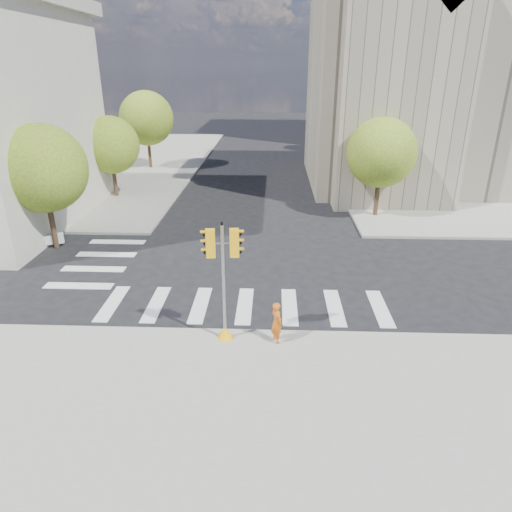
{
  "coord_description": "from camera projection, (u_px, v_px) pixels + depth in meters",
  "views": [
    {
      "loc": [
        0.97,
        -18.12,
        8.95
      ],
      "look_at": [
        0.35,
        -1.8,
        2.1
      ],
      "focal_mm": 32.0,
      "sensor_mm": 36.0,
      "label": 1
    }
  ],
  "objects": [
    {
      "name": "tree_re_near",
      "position": [
        381.0,
        153.0,
        27.57
      ],
      "size": [
        4.2,
        4.2,
        6.16
      ],
      "color": "#382616",
      "rests_on": "ground"
    },
    {
      "name": "tree_lw_near",
      "position": [
        42.0,
        169.0,
        22.62
      ],
      "size": [
        4.4,
        4.4,
        6.41
      ],
      "color": "#382616",
      "rests_on": "ground"
    },
    {
      "name": "lamp_near",
      "position": [
        377.0,
        135.0,
        31.04
      ],
      "size": [
        0.35,
        0.18,
        8.11
      ],
      "color": "black",
      "rests_on": "sidewalk_far_right"
    },
    {
      "name": "lamp_far",
      "position": [
        347.0,
        114.0,
        43.94
      ],
      "size": [
        0.35,
        0.18,
        8.11
      ],
      "color": "black",
      "rests_on": "sidewalk_far_right"
    },
    {
      "name": "office_tower",
      "position": [
        459.0,
        8.0,
        52.32
      ],
      "size": [
        20.0,
        18.0,
        30.0
      ],
      "primitive_type": "cube",
      "color": "#9EA0A3",
      "rests_on": "ground"
    },
    {
      "name": "ground",
      "position": [
        250.0,
        284.0,
        20.19
      ],
      "size": [
        160.0,
        160.0,
        0.0
      ],
      "primitive_type": "plane",
      "color": "black",
      "rests_on": "ground"
    },
    {
      "name": "tree_re_far",
      "position": [
        334.0,
        116.0,
        49.76
      ],
      "size": [
        4.0,
        4.0,
        5.88
      ],
      "color": "#382616",
      "rests_on": "ground"
    },
    {
      "name": "sidewalk_far_left",
      "position": [
        60.0,
        163.0,
        44.83
      ],
      "size": [
        28.0,
        40.0,
        0.15
      ],
      "primitive_type": "cube",
      "color": "gray",
      "rests_on": "ground"
    },
    {
      "name": "photographer",
      "position": [
        277.0,
        322.0,
        15.45
      ],
      "size": [
        0.58,
        0.65,
        1.5
      ],
      "primitive_type": "imported",
      "rotation": [
        0.0,
        0.0,
        2.1
      ],
      "color": "#D76014",
      "rests_on": "sidewalk_near"
    },
    {
      "name": "traffic_signal",
      "position": [
        224.0,
        292.0,
        15.22
      ],
      "size": [
        1.08,
        0.56,
        4.26
      ],
      "rotation": [
        0.0,
        0.0,
        0.1
      ],
      "color": "#FAAE0D",
      "rests_on": "sidewalk_near"
    },
    {
      "name": "sidewalk_near",
      "position": [
        224.0,
        502.0,
        10.03
      ],
      "size": [
        30.0,
        14.0,
        0.15
      ],
      "primitive_type": "cube",
      "color": "gray",
      "rests_on": "ground"
    },
    {
      "name": "civic_building",
      "position": [
        468.0,
        89.0,
        34.45
      ],
      "size": [
        26.0,
        16.0,
        19.39
      ],
      "color": "gray",
      "rests_on": "ground"
    },
    {
      "name": "tree_lw_far",
      "position": [
        146.0,
        118.0,
        40.92
      ],
      "size": [
        4.8,
        4.8,
        6.95
      ],
      "color": "#382616",
      "rests_on": "ground"
    },
    {
      "name": "planter_wall",
      "position": [
        1.0,
        245.0,
        23.49
      ],
      "size": [
        5.7,
        2.67,
        0.5
      ],
      "primitive_type": "cube",
      "rotation": [
        0.0,
        0.0,
        0.39
      ],
      "color": "silver",
      "rests_on": "sidewalk_left_near"
    },
    {
      "name": "tree_lw_mid",
      "position": [
        111.0,
        145.0,
        32.01
      ],
      "size": [
        4.0,
        4.0,
        5.77
      ],
      "color": "#382616",
      "rests_on": "ground"
    },
    {
      "name": "sidewalk_far_right",
      "position": [
        473.0,
        166.0,
        43.41
      ],
      "size": [
        28.0,
        40.0,
        0.15
      ],
      "primitive_type": "cube",
      "color": "gray",
      "rests_on": "ground"
    },
    {
      "name": "tree_re_mid",
      "position": [
        351.0,
        124.0,
        38.52
      ],
      "size": [
        4.6,
        4.6,
        6.66
      ],
      "color": "#382616",
      "rests_on": "ground"
    }
  ]
}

